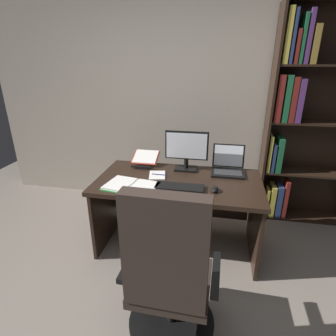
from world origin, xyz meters
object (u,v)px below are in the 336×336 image
object	(u,v)px
bookshelf	(303,121)
keyboard	(179,187)
pen	(159,175)
open_binder	(132,186)
desk	(179,195)
reading_stand_with_book	(145,159)
laptop	(228,167)
office_chair	(169,282)
computer_mouse	(215,189)
monitor	(186,151)
notepad	(157,175)

from	to	relation	value
bookshelf	keyboard	xyz separation A→B (m)	(-1.17, -0.98, -0.42)
pen	open_binder	bearing A→B (deg)	-122.85
desk	reading_stand_with_book	size ratio (longest dim) A/B	5.36
bookshelf	pen	bearing A→B (deg)	-152.00
keyboard	pen	xyz separation A→B (m)	(-0.23, 0.24, 0.00)
reading_stand_with_book	laptop	bearing A→B (deg)	-3.99
office_chair	reading_stand_with_book	distance (m)	1.46
computer_mouse	open_binder	xyz separation A→B (m)	(-0.71, -0.05, -0.01)
monitor	open_binder	size ratio (longest dim) A/B	0.84
keyboard	pen	distance (m)	0.33
keyboard	notepad	size ratio (longest dim) A/B	2.00
laptop	reading_stand_with_book	xyz separation A→B (m)	(-0.86, 0.06, 0.01)
desk	computer_mouse	distance (m)	0.47
office_chair	open_binder	distance (m)	0.94
reading_stand_with_book	pen	bearing A→B (deg)	-52.82
keyboard	reading_stand_with_book	xyz separation A→B (m)	(-0.44, 0.51, 0.05)
office_chair	pen	size ratio (longest dim) A/B	8.11
office_chair	reading_stand_with_book	bearing A→B (deg)	111.93
monitor	open_binder	bearing A→B (deg)	-129.70
bookshelf	monitor	world-z (taller)	bookshelf
keyboard	desk	bearing A→B (deg)	97.90
laptop	pen	world-z (taller)	laptop
monitor	computer_mouse	distance (m)	0.57
desk	bookshelf	distance (m)	1.54
office_chair	computer_mouse	bearing A→B (deg)	75.13
monitor	notepad	world-z (taller)	monitor
keyboard	computer_mouse	bearing A→B (deg)	0.00
keyboard	pen	world-z (taller)	keyboard
reading_stand_with_book	notepad	world-z (taller)	reading_stand_with_book
open_binder	notepad	bearing A→B (deg)	69.78
monitor	laptop	distance (m)	0.44
bookshelf	office_chair	xyz separation A→B (m)	(-1.11, -1.80, -0.67)
computer_mouse	laptop	bearing A→B (deg)	75.98
computer_mouse	notepad	bearing A→B (deg)	156.85
laptop	notepad	world-z (taller)	laptop
office_chair	monitor	distance (m)	1.34
laptop	pen	xyz separation A→B (m)	(-0.64, -0.22, -0.04)
monitor	laptop	bearing A→B (deg)	0.70
keyboard	open_binder	world-z (taller)	same
monitor	reading_stand_with_book	distance (m)	0.47
laptop	open_binder	bearing A→B (deg)	-148.65
bookshelf	notepad	size ratio (longest dim) A/B	10.83
desk	reading_stand_with_book	distance (m)	0.55
keyboard	open_binder	distance (m)	0.42
open_binder	office_chair	bearing A→B (deg)	-48.71
desk	keyboard	distance (m)	0.32
keyboard	bookshelf	bearing A→B (deg)	39.93
reading_stand_with_book	bookshelf	bearing A→B (deg)	16.13
computer_mouse	pen	xyz separation A→B (m)	(-0.53, 0.24, -0.01)
computer_mouse	notepad	size ratio (longest dim) A/B	0.50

